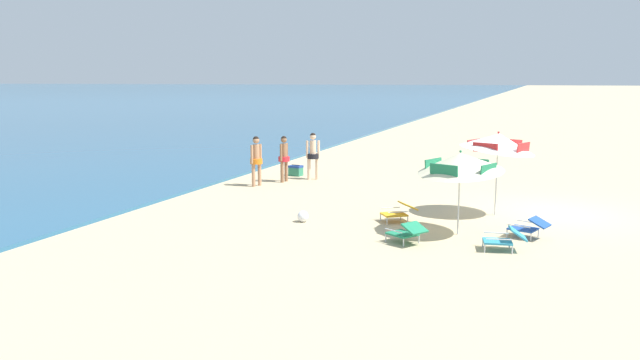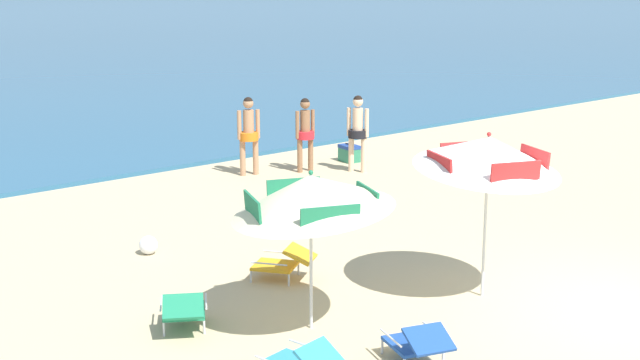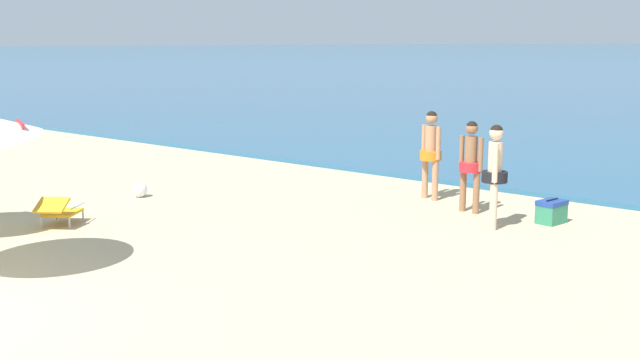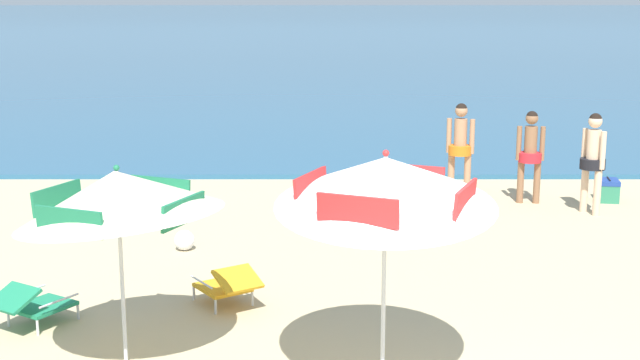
{
  "view_description": "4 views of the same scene",
  "coord_description": "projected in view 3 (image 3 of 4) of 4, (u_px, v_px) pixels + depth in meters",
  "views": [
    {
      "loc": [
        -18.02,
        0.32,
        3.67
      ],
      "look_at": [
        -0.66,
        6.57,
        0.67
      ],
      "focal_mm": 34.75,
      "sensor_mm": 36.0,
      "label": 1
    },
    {
      "loc": [
        -9.93,
        -5.72,
        4.32
      ],
      "look_at": [
        -0.52,
        5.18,
        0.94
      ],
      "focal_mm": 48.91,
      "sensor_mm": 36.0,
      "label": 2
    },
    {
      "loc": [
        8.8,
        -2.99,
        3.08
      ],
      "look_at": [
        0.43,
        7.16,
        0.64
      ],
      "focal_mm": 42.16,
      "sensor_mm": 36.0,
      "label": 3
    },
    {
      "loc": [
        -1.36,
        -5.89,
        3.57
      ],
      "look_at": [
        -1.33,
        6.59,
        0.94
      ],
      "focal_mm": 47.72,
      "sensor_mm": 36.0,
      "label": 4
    }
  ],
  "objects": [
    {
      "name": "beach_ball",
      "position": [
        140.0,
        190.0,
        15.01
      ],
      "size": [
        0.3,
        0.3,
        0.3
      ],
      "primitive_type": "sphere",
      "color": "white",
      "rests_on": "ground"
    },
    {
      "name": "person_standing_beside",
      "position": [
        431.0,
        149.0,
        14.66
      ],
      "size": [
        0.5,
        0.43,
        1.74
      ],
      "color": "tan",
      "rests_on": "ground"
    },
    {
      "name": "cooler_box",
      "position": [
        551.0,
        212.0,
        12.85
      ],
      "size": [
        0.43,
        0.55,
        0.43
      ],
      "color": "#2D7F5B",
      "rests_on": "ground"
    },
    {
      "name": "person_wading_in",
      "position": [
        495.0,
        169.0,
        12.38
      ],
      "size": [
        0.42,
        0.47,
        1.73
      ],
      "color": "beige",
      "rests_on": "ground"
    },
    {
      "name": "person_standing_near_shore",
      "position": [
        471.0,
        160.0,
        13.53
      ],
      "size": [
        0.49,
        0.41,
        1.67
      ],
      "color": "#8C6042",
      "rests_on": "ground"
    },
    {
      "name": "lounge_chair_under_umbrella",
      "position": [
        59.0,
        210.0,
        12.65
      ],
      "size": [
        0.93,
        1.02,
        0.51
      ],
      "color": "gold",
      "rests_on": "ground"
    }
  ]
}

